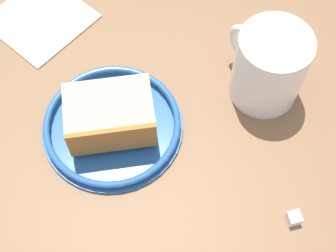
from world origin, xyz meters
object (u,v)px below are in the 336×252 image
cake_slice (110,116)px  sugar_cube (294,218)px  folded_napkin (40,18)px  tea_mug (268,66)px  small_plate (112,125)px

cake_slice → sugar_cube: (21.24, 11.93, -3.00)cm
folded_napkin → tea_mug: bearing=36.9°
cake_slice → folded_napkin: bearing=-179.7°
tea_mug → folded_napkin: bearing=-143.1°
folded_napkin → sugar_cube: size_ratio=8.55×
small_plate → tea_mug: bearing=74.9°
small_plate → sugar_cube: 24.53cm
cake_slice → sugar_cube: bearing=29.3°
tea_mug → folded_napkin: tea_mug is taller
small_plate → cake_slice: cake_slice is taller
small_plate → sugar_cube: bearing=28.8°
tea_mug → sugar_cube: tea_mug is taller
cake_slice → tea_mug: tea_mug is taller
tea_mug → sugar_cube: (16.21, -7.75, -4.56)cm
cake_slice → tea_mug: 20.37cm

